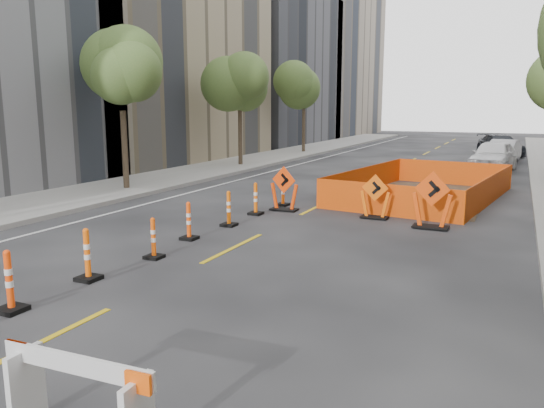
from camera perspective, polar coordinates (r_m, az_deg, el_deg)
The scene contains 22 objects.
ground_plane at distance 10.16m, azimuth -15.29°, elevation -9.93°, with size 140.00×140.00×0.00m, color black.
sidewalk_left at distance 24.77m, azimuth -13.44°, elevation 2.28°, with size 4.00×90.00×0.15m, color gray.
bld_left_d at distance 52.03m, azimuth -1.77°, elevation 14.34°, with size 12.00×16.00×14.00m, color #4C4C51.
bld_left_e at distance 67.30m, azimuth 4.74°, elevation 15.99°, with size 12.00×20.00×20.00m, color gray.
tree_l_b at distance 22.63m, azimuth -15.90°, elevation 12.73°, with size 2.80×2.80×5.95m.
tree_l_c at distance 30.93m, azimuth -3.49°, elevation 12.38°, with size 2.80×2.80×5.95m.
tree_l_d at distance 40.01m, azimuth 3.47°, elevation 11.94°, with size 2.80×2.80×5.95m.
channelizer_2 at distance 10.14m, azimuth -26.42°, elevation -7.43°, with size 0.43×0.43×1.10m, color #F8400A, non-canonical shape.
channelizer_3 at distance 11.34m, azimuth -19.26°, elevation -5.13°, with size 0.43×0.43×1.09m, color #F45B0A, non-canonical shape.
channelizer_4 at distance 12.54m, azimuth -12.64°, elevation -3.59°, with size 0.38×0.38×0.97m, color #ED500A, non-canonical shape.
channelizer_5 at distance 14.13m, azimuth -8.95°, elevation -1.79°, with size 0.40×0.40×1.02m, color #FF4A0A, non-canonical shape.
channelizer_6 at distance 15.58m, azimuth -4.67°, elevation -0.49°, with size 0.41×0.41×1.05m, color #E95D09, non-canonical shape.
channelizer_7 at distance 17.19m, azimuth -1.77°, elevation 0.58°, with size 0.42×0.42×1.06m, color #E75B09, non-canonical shape.
channelizer_8 at distance 18.76m, azimuth 1.20°, elevation 1.36°, with size 0.40×0.40×1.02m, color #EB5309, non-canonical shape.
chevron_sign_left at distance 17.82m, azimuth 1.32°, elevation 1.67°, with size 1.01×0.60×1.51m, color #EE3E0A, non-canonical shape.
chevron_sign_center at distance 16.87m, azimuth 11.03°, elevation 0.80°, with size 0.94×0.56×1.40m, color #F05C0A, non-canonical shape.
chevron_sign_right at distance 15.83m, azimuth 16.83°, elevation 0.40°, with size 1.11×0.67×1.67m, color #E64209, non-canonical shape.
safety_fence at distance 21.26m, azimuth 16.06°, elevation 2.06°, with size 4.89×8.33×1.04m, color red, non-canonical shape.
barricade_board at distance 6.21m, azimuth -20.09°, elevation -19.03°, with size 1.92×0.58×0.97m, color silver, non-canonical shape.
parked_car_near at distance 31.18m, azimuth 22.71°, elevation 4.80°, with size 1.98×4.93×1.68m, color silver.
parked_car_mid at distance 36.38m, azimuth 23.58°, elevation 5.23°, with size 1.50×4.30×1.42m, color #9C9CA1.
parked_car_far at distance 41.68m, azimuth 23.32°, elevation 5.85°, with size 2.08×5.12×1.48m, color black.
Camera 1 is at (6.26, -7.21, 3.48)m, focal length 35.00 mm.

